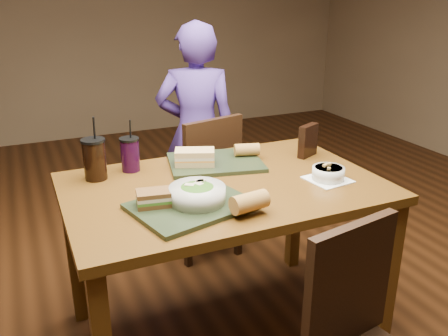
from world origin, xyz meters
The scene contains 15 objects.
ground centered at (0.00, 0.00, 0.00)m, with size 6.00×6.00×0.00m, color #381C0B.
dining_table centered at (0.00, 0.00, 0.66)m, with size 1.30×0.85×0.75m.
chair_far centered at (0.20, 0.68, 0.48)m, with size 0.45×0.46×0.86m.
diner centered at (0.25, 0.97, 0.68)m, with size 0.49×0.32×1.35m, color #4B3086.
tray_near centered at (-0.21, -0.17, 0.76)m, with size 0.42×0.32×0.02m, color black.
tray_far centered at (0.06, 0.23, 0.76)m, with size 0.42×0.32×0.02m, color black.
salad_bowl centered at (-0.18, -0.16, 0.80)m, with size 0.21×0.21×0.07m.
soup_bowl centered at (0.42, -0.14, 0.78)m, with size 0.18×0.18×0.07m.
sandwich_near centered at (-0.34, -0.12, 0.80)m, with size 0.13×0.10×0.06m.
sandwich_far centered at (-0.05, 0.22, 0.80)m, with size 0.20×0.15×0.07m.
baguette_near centered at (-0.04, -0.31, 0.80)m, with size 0.07×0.07×0.14m, color #AD7533.
baguette_far centered at (0.22, 0.24, 0.80)m, with size 0.06×0.06×0.12m, color #AD7533.
cup_cola centered at (-0.48, 0.27, 0.84)m, with size 0.10×0.10×0.27m.
cup_berry centered at (-0.32, 0.31, 0.83)m, with size 0.09×0.09×0.23m.
chip_bag centered at (0.51, 0.16, 0.83)m, with size 0.12×0.04×0.16m, color black.
Camera 1 is at (-0.74, -1.67, 1.51)m, focal length 38.00 mm.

